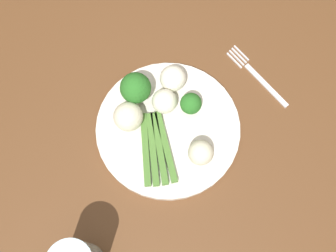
# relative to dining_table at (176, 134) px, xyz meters

# --- Properties ---
(ground_plane) EXTENTS (6.00, 6.00, 0.02)m
(ground_plane) POSITION_rel_dining_table_xyz_m (0.00, 0.00, -0.67)
(ground_plane) COLOR #B7A88E
(dining_table) EXTENTS (1.50, 1.01, 0.76)m
(dining_table) POSITION_rel_dining_table_xyz_m (0.00, 0.00, 0.00)
(dining_table) COLOR brown
(dining_table) RESTS_ON ground_plane
(plate) EXTENTS (0.28, 0.28, 0.01)m
(plate) POSITION_rel_dining_table_xyz_m (-0.03, 0.00, 0.10)
(plate) COLOR silver
(plate) RESTS_ON dining_table
(asparagus_bundle) EXTENTS (0.13, 0.14, 0.01)m
(asparagus_bundle) POSITION_rel_dining_table_xyz_m (-0.08, -0.01, 0.11)
(asparagus_bundle) COLOR #47752D
(asparagus_bundle) RESTS_ON plate
(broccoli_right) EXTENTS (0.06, 0.06, 0.07)m
(broccoli_right) POSITION_rel_dining_table_xyz_m (-0.02, 0.09, 0.15)
(broccoli_right) COLOR #568E33
(broccoli_right) RESTS_ON plate
(broccoli_back) EXTENTS (0.04, 0.04, 0.05)m
(broccoli_back) POSITION_rel_dining_table_xyz_m (0.03, -0.01, 0.14)
(broccoli_back) COLOR #568E33
(broccoli_back) RESTS_ON plate
(cauliflower_left) EXTENTS (0.05, 0.05, 0.05)m
(cauliflower_left) POSITION_rel_dining_table_xyz_m (-0.03, -0.08, 0.13)
(cauliflower_left) COLOR beige
(cauliflower_left) RESTS_ON plate
(cauliflower_near_fork) EXTENTS (0.05, 0.05, 0.05)m
(cauliflower_near_fork) POSITION_rel_dining_table_xyz_m (0.00, 0.03, 0.13)
(cauliflower_near_fork) COLOR silver
(cauliflower_near_fork) RESTS_ON plate
(cauliflower_mid) EXTENTS (0.06, 0.06, 0.06)m
(cauliflower_mid) POSITION_rel_dining_table_xyz_m (-0.07, 0.06, 0.13)
(cauliflower_mid) COLOR beige
(cauliflower_mid) RESTS_ON plate
(cauliflower_near_center) EXTENTS (0.05, 0.05, 0.05)m
(cauliflower_near_center) POSITION_rel_dining_table_xyz_m (0.05, 0.05, 0.13)
(cauliflower_near_center) COLOR white
(cauliflower_near_center) RESTS_ON plate
(fork) EXTENTS (0.04, 0.17, 0.00)m
(fork) POSITION_rel_dining_table_xyz_m (0.18, -0.06, 0.09)
(fork) COLOR silver
(fork) RESTS_ON dining_table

